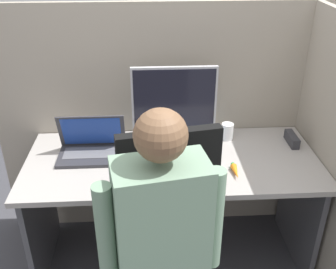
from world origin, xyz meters
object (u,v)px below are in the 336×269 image
object	(u,v)px
coffee_mug	(227,131)
monitor	(174,102)
paper_box	(174,138)
office_chair	(166,263)
stapler	(292,139)
person	(160,259)
carrot_toy	(235,172)
laptop	(92,148)

from	to	relation	value
coffee_mug	monitor	bearing A→B (deg)	-175.97
paper_box	office_chair	distance (m)	0.84
stapler	office_chair	size ratio (longest dim) A/B	0.14
paper_box	person	xyz separation A→B (m)	(-0.12, -0.99, 0.04)
carrot_toy	coffee_mug	bearing A→B (deg)	85.72
monitor	stapler	distance (m)	0.74
monitor	laptop	world-z (taller)	monitor
paper_box	monitor	world-z (taller)	monitor
stapler	carrot_toy	bearing A→B (deg)	-142.74
paper_box	coffee_mug	xyz separation A→B (m)	(0.32, 0.03, 0.02)
stapler	office_chair	bearing A→B (deg)	-136.22
stapler	person	size ratio (longest dim) A/B	0.11
monitor	stapler	size ratio (longest dim) A/B	3.09
monitor	stapler	xyz separation A→B (m)	(0.70, -0.06, -0.23)
laptop	office_chair	world-z (taller)	office_chair
paper_box	coffee_mug	size ratio (longest dim) A/B	3.15
stapler	coffee_mug	bearing A→B (deg)	167.71
laptop	coffee_mug	distance (m)	0.81
coffee_mug	office_chair	bearing A→B (deg)	-116.48
monitor	coffee_mug	size ratio (longest dim) A/B	4.83
monitor	office_chair	world-z (taller)	monitor
monitor	carrot_toy	xyz separation A→B (m)	(0.30, -0.36, -0.24)
stapler	coffee_mug	world-z (taller)	coffee_mug
office_chair	person	distance (m)	0.27
coffee_mug	paper_box	bearing A→B (deg)	-175.48
stapler	person	xyz separation A→B (m)	(-0.82, -0.93, 0.04)
coffee_mug	carrot_toy	bearing A→B (deg)	-94.28
paper_box	monitor	xyz separation A→B (m)	(0.00, 0.00, 0.24)
office_chair	coffee_mug	distance (m)	0.96
person	monitor	bearing A→B (deg)	82.85
paper_box	stapler	bearing A→B (deg)	-4.56
paper_box	office_chair	xyz separation A→B (m)	(-0.09, -0.81, -0.17)
monitor	person	world-z (taller)	person
monitor	stapler	bearing A→B (deg)	-4.79
person	coffee_mug	xyz separation A→B (m)	(0.45, 1.01, -0.02)
carrot_toy	office_chair	xyz separation A→B (m)	(-0.39, -0.45, -0.16)
monitor	office_chair	distance (m)	0.91
laptop	stapler	world-z (taller)	laptop
paper_box	coffee_mug	world-z (taller)	coffee_mug
laptop	coffee_mug	size ratio (longest dim) A/B	3.71
carrot_toy	office_chair	bearing A→B (deg)	-130.70
person	laptop	bearing A→B (deg)	111.78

